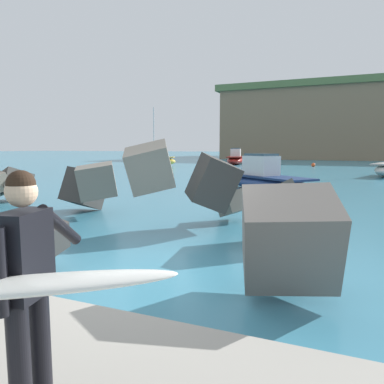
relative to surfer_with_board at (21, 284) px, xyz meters
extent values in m
plane|color=teal|center=(-1.02, 3.63, -1.28)|extent=(400.00, 400.00, 0.00)
cube|color=#4C4944|center=(0.42, 6.52, -0.42)|extent=(1.58, 1.48, 1.34)
cube|color=#3D3A38|center=(-2.82, 2.96, -0.61)|extent=(0.80, 0.71, 0.78)
cube|color=#4C4944|center=(-10.56, 9.25, -0.55)|extent=(1.47, 1.58, 1.42)
cube|color=#605B56|center=(1.21, 3.50, -0.37)|extent=(1.59, 1.72, 1.52)
cube|color=slate|center=(-2.54, 6.20, 0.42)|extent=(1.48, 1.61, 1.40)
cube|color=#3D3A38|center=(-6.33, 8.37, -0.50)|extent=(1.16, 1.45, 1.56)
cube|color=slate|center=(-5.32, 7.73, -0.15)|extent=(1.49, 1.53, 1.24)
cube|color=#3D3A38|center=(-1.37, 7.51, -0.03)|extent=(1.79, 1.61, 1.61)
cube|color=slate|center=(-1.19, 8.68, -0.73)|extent=(1.15, 1.04, 0.92)
cylinder|color=black|center=(-0.08, 0.21, -0.59)|extent=(0.15, 0.15, 0.90)
cylinder|color=black|center=(-0.03, -0.02, -0.59)|extent=(0.15, 0.15, 0.90)
cube|color=black|center=(-0.06, 0.10, 0.16)|extent=(0.30, 0.42, 0.60)
sphere|color=#DBB28E|center=(-0.06, 0.10, 0.59)|extent=(0.21, 0.21, 0.21)
sphere|color=black|center=(-0.06, 0.10, 0.64)|extent=(0.19, 0.19, 0.19)
cylinder|color=black|center=(-0.09, 0.48, 0.28)|extent=(0.20, 0.53, 0.41)
cylinder|color=black|center=(0.00, -0.15, 0.12)|extent=(0.09, 0.09, 0.56)
ellipsoid|color=white|center=(0.11, -0.19, 0.06)|extent=(2.12, 0.81, 0.37)
ellipsoid|color=navy|center=(-1.85, 16.75, -0.90)|extent=(5.71, 5.07, 0.76)
cube|color=navy|center=(-1.85, 16.75, -0.55)|extent=(5.25, 4.66, 0.10)
cube|color=silver|center=(-2.20, 17.03, -0.02)|extent=(2.05, 1.94, 0.99)
cube|color=#334C5B|center=(-2.20, 17.03, 0.53)|extent=(1.84, 1.75, 0.12)
ellipsoid|color=maroon|center=(-11.70, 44.75, -0.76)|extent=(3.36, 6.39, 1.03)
cube|color=maroon|center=(-11.70, 44.75, -0.28)|extent=(3.09, 5.88, 0.10)
cube|color=silver|center=(-11.80, 45.19, 0.25)|extent=(1.62, 2.05, 0.99)
cube|color=#334C5B|center=(-11.80, 45.19, 0.81)|extent=(1.45, 1.85, 0.12)
ellipsoid|color=#EAC64C|center=(-18.98, 36.89, -0.74)|extent=(4.80, 3.30, 1.08)
cube|color=#AF9539|center=(-18.98, 36.89, -0.24)|extent=(4.42, 3.04, 0.10)
cylinder|color=silver|center=(-19.29, 36.78, 2.70)|extent=(0.12, 0.12, 5.79)
cylinder|color=silver|center=(-19.29, 36.78, 0.70)|extent=(2.52, 0.96, 0.08)
sphere|color=silver|center=(-8.67, 24.62, -1.06)|extent=(0.44, 0.44, 0.44)
sphere|color=#E54C1E|center=(-1.80, 42.46, -1.06)|extent=(0.44, 0.44, 0.44)
camera|label=1|loc=(1.94, -1.70, 0.88)|focal=34.52mm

